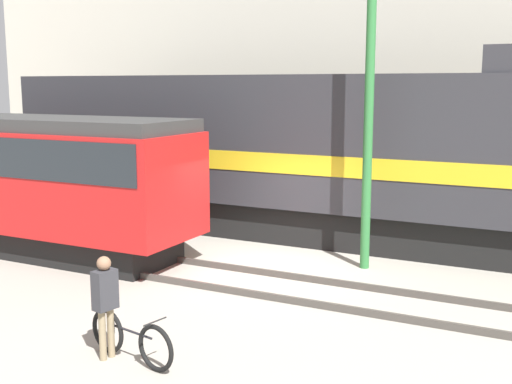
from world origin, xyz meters
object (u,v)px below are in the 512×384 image
object	(u,v)px
freight_locomotive	(289,152)
person	(105,297)
streetcar	(21,174)
bicycle	(131,339)
utility_pole_left	(370,75)

from	to	relation	value
freight_locomotive	person	bearing A→B (deg)	-84.30
streetcar	bicycle	distance (m)	8.00
streetcar	utility_pole_left	world-z (taller)	utility_pole_left
freight_locomotive	utility_pole_left	bearing A→B (deg)	-38.15
freight_locomotive	person	distance (m)	9.01
bicycle	utility_pole_left	world-z (taller)	utility_pole_left
streetcar	bicycle	world-z (taller)	streetcar
streetcar	utility_pole_left	xyz separation A→B (m)	(8.25, 2.29, 2.43)
freight_locomotive	bicycle	xyz separation A→B (m)	(1.29, -8.80, -1.97)
freight_locomotive	streetcar	bearing A→B (deg)	-139.29
freight_locomotive	person	xyz separation A→B (m)	(0.88, -8.86, -1.36)
streetcar	person	bearing A→B (deg)	-34.51
bicycle	utility_pole_left	bearing A→B (deg)	75.92
person	utility_pole_left	xyz separation A→B (m)	(2.04, 6.57, 3.39)
utility_pole_left	freight_locomotive	bearing A→B (deg)	141.85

